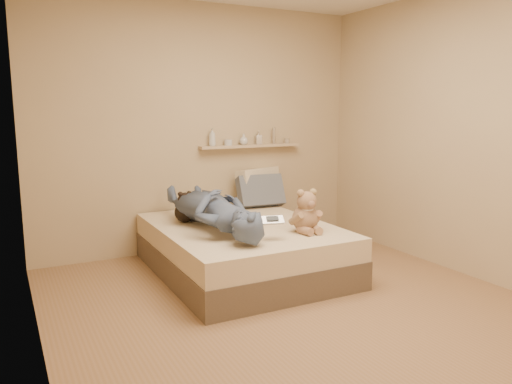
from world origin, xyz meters
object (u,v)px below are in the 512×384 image
dark_plush (185,209)px  wall_shelf (251,146)px  pillow_grey (261,191)px  pillow_cream (259,186)px  bed (242,248)px  game_console (272,220)px  teddy_bear (306,214)px  person (213,208)px

dark_plush → wall_shelf: bearing=30.0°
pillow_grey → pillow_cream: bearing=69.6°
bed → dark_plush: 0.66m
bed → pillow_grey: 0.97m
dark_plush → pillow_cream: 1.16m
game_console → teddy_bear: size_ratio=0.53×
game_console → teddy_bear: (0.39, 0.10, -0.01)m
teddy_bear → game_console: bearing=-166.0°
game_console → teddy_bear: 0.40m
teddy_bear → bed: bearing=127.2°
wall_shelf → pillow_grey: bearing=-87.5°
pillow_grey → dark_plush: bearing=-160.7°
dark_plush → person: bearing=-68.6°
pillow_grey → person: person is taller
pillow_cream → pillow_grey: bearing=-110.4°
bed → game_console: 0.71m
pillow_cream → pillow_grey: 0.15m
teddy_bear → pillow_cream: size_ratio=0.70×
bed → game_console: game_console is taller
wall_shelf → game_console: bearing=-110.5°
pillow_cream → person: size_ratio=0.36×
teddy_bear → person: 0.83m
game_console → pillow_grey: bearing=66.0°
bed → pillow_grey: bearing=51.0°
dark_plush → teddy_bear: bearing=-46.0°
game_console → wall_shelf: size_ratio=0.17×
pillow_cream → person: bearing=-136.9°
pillow_cream → pillow_grey: (-0.05, -0.14, -0.03)m
bed → teddy_bear: (0.38, -0.50, 0.38)m
pillow_cream → wall_shelf: (-0.06, 0.08, 0.45)m
person → teddy_bear: bearing=143.6°
person → wall_shelf: size_ratio=1.29×
bed → person: bearing=-176.7°
game_console → pillow_grey: pillow_grey is taller
person → wall_shelf: (0.84, 0.93, 0.47)m
teddy_bear → wall_shelf: size_ratio=0.32×
game_console → dark_plush: dark_plush is taller
pillow_grey → game_console: bearing=-114.0°
teddy_bear → dark_plush: (-0.81, 0.84, -0.03)m
pillow_cream → person: pillow_cream is taller
teddy_bear → person: teddy_bear is taller
game_console → pillow_grey: size_ratio=0.40×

